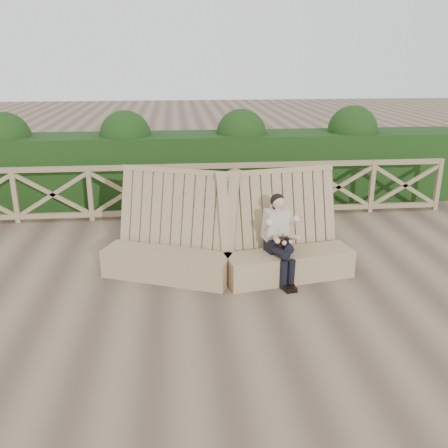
{
  "coord_description": "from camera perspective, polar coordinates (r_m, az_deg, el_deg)",
  "views": [
    {
      "loc": [
        -0.45,
        -6.16,
        3.17
      ],
      "look_at": [
        0.2,
        0.4,
        0.9
      ],
      "focal_mm": 40.0,
      "sensor_mm": 36.0,
      "label": 1
    }
  ],
  "objects": [
    {
      "name": "bench",
      "position": [
        7.38,
        0.43,
        -3.16
      ],
      "size": [
        3.73,
        1.41,
        1.55
      ],
      "rotation": [
        0.0,
        0.0,
        -0.08
      ],
      "color": "olive",
      "rests_on": "ground"
    },
    {
      "name": "hedge",
      "position": [
        11.13,
        -3.2,
        6.42
      ],
      "size": [
        12.0,
        1.2,
        1.5
      ],
      "primitive_type": "cube",
      "color": "black",
      "rests_on": "ground"
    },
    {
      "name": "guardrail",
      "position": [
        10.01,
        -2.86,
        3.84
      ],
      "size": [
        10.1,
        0.09,
        1.1
      ],
      "color": "olive",
      "rests_on": "ground"
    },
    {
      "name": "ground",
      "position": [
        6.94,
        -1.29,
        -8.18
      ],
      "size": [
        60.0,
        60.0,
        0.0
      ],
      "primitive_type": "plane",
      "color": "brown",
      "rests_on": "ground"
    },
    {
      "name": "woman",
      "position": [
        7.21,
        6.34,
        -1.26
      ],
      "size": [
        0.46,
        0.8,
        1.28
      ],
      "rotation": [
        0.0,
        0.0,
        0.3
      ],
      "color": "black",
      "rests_on": "ground"
    }
  ]
}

